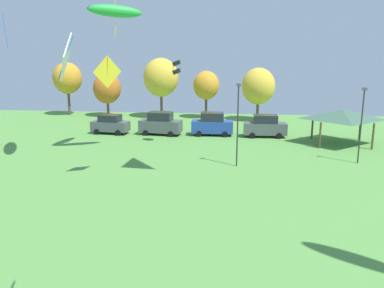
# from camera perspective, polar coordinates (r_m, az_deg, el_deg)

# --- Properties ---
(kite_flying_0) EXTENTS (1.53, 1.75, 2.29)m
(kite_flying_0) POSITION_cam_1_polar(r_m,az_deg,el_deg) (29.78, -11.79, 9.88)
(kite_flying_0) COLOR yellow
(kite_flying_3) EXTENTS (0.45, 1.34, 1.35)m
(kite_flying_3) POSITION_cam_1_polar(r_m,az_deg,el_deg) (12.09, -17.26, 11.51)
(kite_flying_3) COLOR white
(kite_flying_4) EXTENTS (0.88, 0.79, 1.44)m
(kite_flying_4) POSITION_cam_1_polar(r_m,az_deg,el_deg) (40.24, -2.18, 10.71)
(kite_flying_4) COLOR black
(kite_flying_5) EXTENTS (4.73, 2.99, 3.01)m
(kite_flying_5) POSITION_cam_1_polar(r_m,az_deg,el_deg) (37.04, -10.77, 17.86)
(kite_flying_5) COLOR green
(parked_car_leftmost) EXTENTS (4.43, 2.42, 2.21)m
(parked_car_leftmost) POSITION_cam_1_polar(r_m,az_deg,el_deg) (47.75, -11.40, 2.74)
(parked_car_leftmost) COLOR #4C5156
(parked_car_leftmost) RESTS_ON ground
(parked_car_second_from_left) EXTENTS (4.93, 2.51, 2.61)m
(parked_car_second_from_left) POSITION_cam_1_polar(r_m,az_deg,el_deg) (46.30, -4.44, 2.86)
(parked_car_second_from_left) COLOR #4C5156
(parked_car_second_from_left) RESTS_ON ground
(parked_car_third_from_left) EXTENTS (4.68, 2.08, 2.61)m
(parked_car_third_from_left) POSITION_cam_1_polar(r_m,az_deg,el_deg) (45.87, 2.87, 2.78)
(parked_car_third_from_left) COLOR #234299
(parked_car_third_from_left) RESTS_ON ground
(parked_car_rightmost_in_row) EXTENTS (4.73, 2.04, 2.49)m
(parked_car_rightmost_in_row) POSITION_cam_1_polar(r_m,az_deg,el_deg) (45.69, 10.23, 2.47)
(parked_car_rightmost_in_row) COLOR #4C5156
(parked_car_rightmost_in_row) RESTS_ON ground
(park_pavilion) EXTENTS (6.47, 5.48, 3.60)m
(park_pavilion) POSITION_cam_1_polar(r_m,az_deg,el_deg) (44.10, 20.36, 3.92)
(park_pavilion) COLOR brown
(park_pavilion) RESTS_ON ground
(light_post_0) EXTENTS (0.36, 0.20, 6.48)m
(light_post_0) POSITION_cam_1_polar(r_m,az_deg,el_deg) (37.03, 22.69, 2.95)
(light_post_0) COLOR #2D2D33
(light_post_0) RESTS_ON ground
(light_post_1) EXTENTS (0.36, 0.20, 6.89)m
(light_post_1) POSITION_cam_1_polar(r_m,az_deg,el_deg) (33.50, 6.43, 3.27)
(light_post_1) COLOR #2D2D33
(light_post_1) RESTS_ON ground
(treeline_tree_0) EXTENTS (4.14, 4.14, 7.66)m
(treeline_tree_0) POSITION_cam_1_polar(r_m,az_deg,el_deg) (62.34, -17.09, 8.81)
(treeline_tree_0) COLOR brown
(treeline_tree_0) RESTS_ON ground
(treeline_tree_1) EXTENTS (3.97, 3.97, 6.20)m
(treeline_tree_1) POSITION_cam_1_polar(r_m,az_deg,el_deg) (59.90, -11.83, 7.64)
(treeline_tree_1) COLOR brown
(treeline_tree_1) RESTS_ON ground
(treeline_tree_2) EXTENTS (4.89, 4.89, 8.33)m
(treeline_tree_2) POSITION_cam_1_polar(r_m,az_deg,el_deg) (57.64, -4.37, 9.28)
(treeline_tree_2) COLOR brown
(treeline_tree_2) RESTS_ON ground
(treeline_tree_3) EXTENTS (3.62, 3.62, 6.59)m
(treeline_tree_3) POSITION_cam_1_polar(r_m,az_deg,el_deg) (56.97, 2.01, 8.21)
(treeline_tree_3) COLOR brown
(treeline_tree_3) RESTS_ON ground
(treeline_tree_4) EXTENTS (4.45, 4.45, 7.12)m
(treeline_tree_4) POSITION_cam_1_polar(r_m,az_deg,el_deg) (55.55, 9.30, 8.00)
(treeline_tree_4) COLOR brown
(treeline_tree_4) RESTS_ON ground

